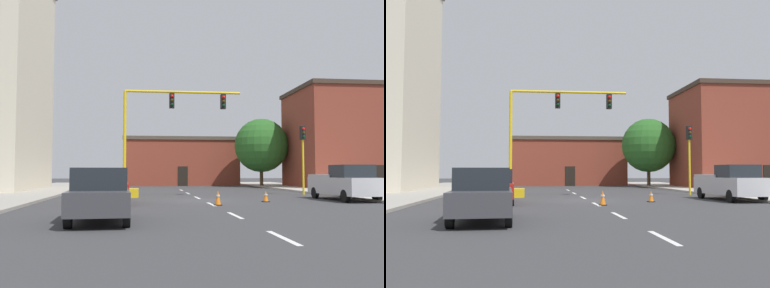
% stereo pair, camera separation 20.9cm
% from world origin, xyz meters
% --- Properties ---
extents(ground_plane, '(160.00, 160.00, 0.00)m').
position_xyz_m(ground_plane, '(0.00, 0.00, 0.00)').
color(ground_plane, '#38383A').
extents(sidewalk_left, '(6.00, 56.00, 0.14)m').
position_xyz_m(sidewalk_left, '(-11.78, 8.00, 0.07)').
color(sidewalk_left, '#9E998E').
rests_on(sidewalk_left, ground_plane).
extents(sidewalk_right, '(6.00, 56.00, 0.14)m').
position_xyz_m(sidewalk_right, '(11.78, 8.00, 0.07)').
color(sidewalk_right, '#B2ADA3').
rests_on(sidewalk_right, ground_plane).
extents(lane_stripe_seg_0, '(0.16, 2.40, 0.01)m').
position_xyz_m(lane_stripe_seg_0, '(0.00, -14.00, 0.00)').
color(lane_stripe_seg_0, silver).
rests_on(lane_stripe_seg_0, ground_plane).
extents(lane_stripe_seg_1, '(0.16, 2.40, 0.01)m').
position_xyz_m(lane_stripe_seg_1, '(0.00, -8.50, 0.00)').
color(lane_stripe_seg_1, silver).
rests_on(lane_stripe_seg_1, ground_plane).
extents(lane_stripe_seg_2, '(0.16, 2.40, 0.01)m').
position_xyz_m(lane_stripe_seg_2, '(0.00, -3.00, 0.00)').
color(lane_stripe_seg_2, silver).
rests_on(lane_stripe_seg_2, ground_plane).
extents(lane_stripe_seg_3, '(0.16, 2.40, 0.01)m').
position_xyz_m(lane_stripe_seg_3, '(0.00, 2.50, 0.00)').
color(lane_stripe_seg_3, silver).
rests_on(lane_stripe_seg_3, ground_plane).
extents(lane_stripe_seg_4, '(0.16, 2.40, 0.01)m').
position_xyz_m(lane_stripe_seg_4, '(0.00, 8.00, 0.00)').
color(lane_stripe_seg_4, silver).
rests_on(lane_stripe_seg_4, ground_plane).
extents(lane_stripe_seg_5, '(0.16, 2.40, 0.01)m').
position_xyz_m(lane_stripe_seg_5, '(0.00, 13.50, 0.00)').
color(lane_stripe_seg_5, silver).
rests_on(lane_stripe_seg_5, ground_plane).
extents(building_brick_center, '(13.44, 9.60, 5.60)m').
position_xyz_m(building_brick_center, '(1.17, 28.99, 2.81)').
color(building_brick_center, brown).
rests_on(building_brick_center, ground_plane).
extents(building_row_right, '(12.66, 9.45, 9.88)m').
position_xyz_m(building_row_right, '(17.92, 16.95, 4.95)').
color(building_row_right, brown).
rests_on(building_row_right, ground_plane).
extents(traffic_signal_gantry, '(8.36, 1.20, 6.83)m').
position_xyz_m(traffic_signal_gantry, '(-3.49, 3.36, 2.20)').
color(traffic_signal_gantry, yellow).
rests_on(traffic_signal_gantry, ground_plane).
extents(traffic_light_pole_right, '(0.32, 0.47, 4.80)m').
position_xyz_m(traffic_light_pole_right, '(7.77, 4.89, 3.53)').
color(traffic_light_pole_right, yellow).
rests_on(traffic_light_pole_right, ground_plane).
extents(tree_right_far, '(5.66, 5.66, 7.22)m').
position_xyz_m(tree_right_far, '(9.17, 20.57, 4.38)').
color(tree_right_far, '#4C3823').
rests_on(tree_right_far, ground_plane).
extents(pickup_truck_silver, '(2.19, 5.47, 1.99)m').
position_xyz_m(pickup_truck_silver, '(7.98, -0.86, 0.97)').
color(pickup_truck_silver, '#BCBCC1').
rests_on(pickup_truck_silver, ground_plane).
extents(sedan_dark_gray_near_left, '(2.10, 4.60, 1.74)m').
position_xyz_m(sedan_dark_gray_near_left, '(-4.79, -10.04, 0.89)').
color(sedan_dark_gray_near_left, '#3D3D42').
rests_on(sedan_dark_gray_near_left, ground_plane).
extents(sedan_red_mid_left, '(2.05, 4.58, 1.74)m').
position_xyz_m(sedan_red_mid_left, '(-5.02, -2.05, 0.89)').
color(sedan_red_mid_left, '#B21E19').
rests_on(sedan_red_mid_left, ground_plane).
extents(traffic_cone_roadside_a, '(0.36, 0.36, 0.73)m').
position_xyz_m(traffic_cone_roadside_a, '(0.21, -3.69, 0.36)').
color(traffic_cone_roadside_a, black).
rests_on(traffic_cone_roadside_a, ground_plane).
extents(traffic_cone_roadside_b, '(0.36, 0.36, 0.60)m').
position_xyz_m(traffic_cone_roadside_b, '(3.16, -1.67, 0.29)').
color(traffic_cone_roadside_b, black).
rests_on(traffic_cone_roadside_b, ground_plane).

